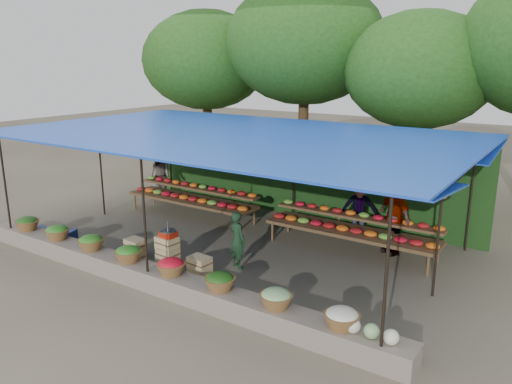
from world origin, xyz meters
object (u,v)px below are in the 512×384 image
Objects in this scene: crate_counter at (167,256)px; blue_crate_front at (40,233)px; blue_crate_back at (66,235)px; weighing_scale at (168,233)px; vendor_seated at (237,240)px.

crate_counter is 4.10m from blue_crate_front.
weighing_scale is at bearing -14.87° from blue_crate_back.
weighing_scale reaches higher than crate_counter.
crate_counter is 1.83× the size of vendor_seated.
blue_crate_front is at bearing -174.66° from weighing_scale.
blue_crate_back is at bearing -178.30° from crate_counter.
crate_counter is 0.55m from weighing_scale.
vendor_seated reaches higher than crate_counter.
weighing_scale is at bearing 22.59° from blue_crate_front.
vendor_seated is at bearing 31.57° from blue_crate_front.
weighing_scale reaches higher than blue_crate_back.
weighing_scale is 0.28× the size of vendor_seated.
vendor_seated is at bearing 38.46° from crate_counter.
weighing_scale is 0.75× the size of blue_crate_back.
blue_crate_front reaches higher than blue_crate_back.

